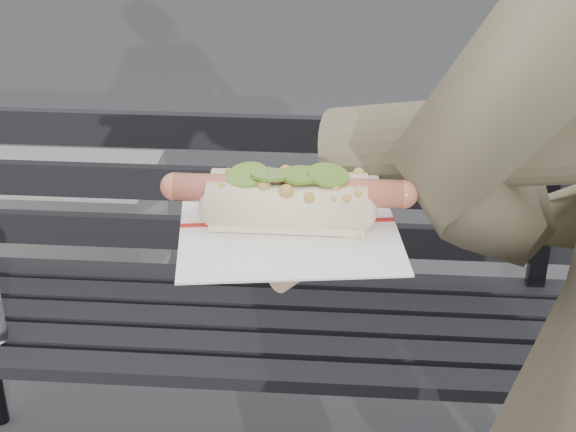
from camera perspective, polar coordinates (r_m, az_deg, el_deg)
name	(u,v)px	position (r m, az deg, el deg)	size (l,w,h in m)	color
park_bench	(236,284)	(1.98, -3.38, -4.40)	(1.50, 0.44, 0.88)	black
held_hotdog	(513,157)	(0.84, 14.33, 3.74)	(0.64, 0.32, 0.20)	brown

